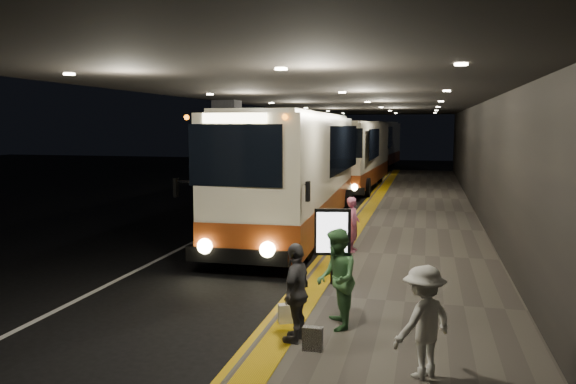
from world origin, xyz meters
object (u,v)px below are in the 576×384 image
Objects in this scene: coach_second at (355,158)px; info_sign at (332,234)px; passenger_waiting_green at (337,279)px; passenger_waiting_white at (423,322)px; bag_plain at (286,314)px; bag_polka at (313,339)px; passenger_boarding at (353,224)px; coach_third at (376,147)px; coach_main at (296,177)px; passenger_waiting_grey at (296,292)px; stanchion_post at (332,242)px.

info_sign is (2.02, -19.85, -0.51)m from coach_second.
coach_second is at bearing 171.94° from passenger_waiting_green.
coach_second is at bearing 84.21° from info_sign.
passenger_waiting_white is 4.55× the size of bag_plain.
passenger_waiting_white is at bearing 28.27° from passenger_waiting_green.
passenger_boarding is at bearing 92.40° from bag_polka.
coach_third is 38.26m from bag_polka.
coach_main reaches higher than passenger_waiting_grey.
stanchion_post is at bearing 169.32° from passenger_boarding.
coach_second is 31.83× the size of bag_polka.
coach_main reaches higher than coach_third.
coach_second is 24.34m from passenger_waiting_white.
bag_plain is 0.21× the size of info_sign.
passenger_waiting_green reaches higher than bag_plain.
bag_plain is 4.27m from stanchion_post.
info_sign is (-0.31, 3.66, 0.92)m from bag_polka.
coach_third is 7.62× the size of passenger_waiting_grey.
bag_plain is (-2.31, 1.56, -0.60)m from passenger_waiting_white.
bag_polka is (2.33, -23.50, -1.43)m from coach_second.
coach_third is 31.31m from passenger_boarding.
info_sign reaches higher than bag_plain.
passenger_waiting_grey is (2.28, -9.73, -0.90)m from coach_main.
passenger_waiting_white is at bearing -17.07° from bag_polka.
coach_third is 37.20m from passenger_waiting_green.
passenger_waiting_grey is at bearing -70.74° from passenger_waiting_white.
passenger_boarding reaches higher than bag_polka.
passenger_waiting_green is at bearing -74.92° from coach_main.
passenger_waiting_white is 2.85m from bag_plain.
coach_third reaches higher than passenger_waiting_green.
coach_main is 8.34× the size of passenger_boarding.
coach_main is 33.59× the size of bag_polka.
coach_third is 38.88m from passenger_waiting_white.
bag_polka is at bearing -57.26° from bag_plain.
passenger_boarding reaches higher than bag_plain.
stanchion_post is (0.09, 4.25, 0.41)m from bag_plain.
passenger_waiting_green is at bearing -81.39° from coach_second.
bag_plain is (-0.39, -5.88, -0.58)m from passenger_boarding.
bag_plain is at bearing -109.64° from info_sign.
coach_second reaches higher than bag_plain.
passenger_waiting_green is (0.48, -5.88, 0.10)m from passenger_boarding.
coach_third is 32.68× the size of bag_polka.
info_sign is at bearing 179.44° from passenger_boarding.
coach_third reaches higher than passenger_boarding.
passenger_waiting_green is 4.59× the size of bag_polka.
bag_polka is 3.78m from info_sign.
passenger_waiting_green is 2.12m from passenger_waiting_white.
coach_third is 37.17m from bag_plain.
coach_second reaches higher than passenger_waiting_green.
info_sign is at bearing 94.88° from bag_polka.
bag_polka is at bearing -82.46° from coach_third.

